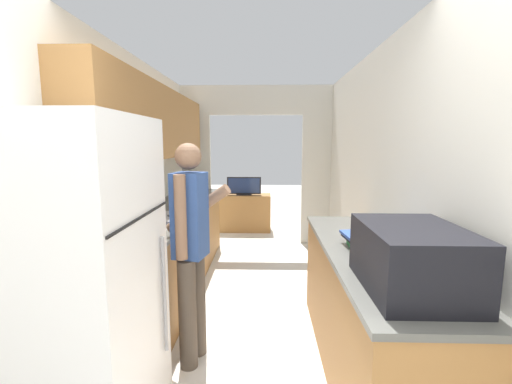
% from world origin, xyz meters
% --- Properties ---
extents(wall_left, '(0.38, 6.85, 2.50)m').
position_xyz_m(wall_left, '(-1.13, 2.09, 1.50)').
color(wall_left, silver).
rests_on(wall_left, ground_plane).
extents(wall_right, '(0.06, 6.85, 2.50)m').
position_xyz_m(wall_right, '(1.21, 1.62, 1.25)').
color(wall_right, silver).
rests_on(wall_right, ground_plane).
extents(wall_far_with_doorway, '(2.76, 0.06, 2.50)m').
position_xyz_m(wall_far_with_doorway, '(0.00, 4.48, 1.42)').
color(wall_far_with_doorway, silver).
rests_on(wall_far_with_doorway, ground_plane).
extents(counter_left, '(0.62, 3.27, 0.91)m').
position_xyz_m(counter_left, '(-0.88, 2.88, 0.45)').
color(counter_left, '#9E6B38').
rests_on(counter_left, ground_plane).
extents(counter_right, '(0.62, 2.09, 0.91)m').
position_xyz_m(counter_right, '(0.88, 1.31, 0.45)').
color(counter_right, '#9E6B38').
rests_on(counter_right, ground_plane).
extents(refrigerator, '(0.75, 0.80, 1.76)m').
position_xyz_m(refrigerator, '(-0.82, 0.67, 0.88)').
color(refrigerator, white).
rests_on(refrigerator, ground_plane).
extents(range_oven, '(0.66, 0.80, 1.05)m').
position_xyz_m(range_oven, '(-0.87, 2.18, 0.46)').
color(range_oven, '#B7B7BC').
rests_on(range_oven, ground_plane).
extents(person, '(0.53, 0.42, 1.63)m').
position_xyz_m(person, '(-0.38, 1.40, 0.87)').
color(person, '#4C4238').
rests_on(person, ground_plane).
extents(suitcase, '(0.46, 0.65, 0.32)m').
position_xyz_m(suitcase, '(0.88, 0.68, 1.07)').
color(suitcase, black).
rests_on(suitcase, counter_right).
extents(book_stack, '(0.27, 0.31, 0.09)m').
position_xyz_m(book_stack, '(0.84, 1.36, 0.96)').
color(book_stack, '#33894C').
rests_on(book_stack, counter_right).
extents(tv_cabinet, '(0.97, 0.42, 0.67)m').
position_xyz_m(tv_cabinet, '(-0.24, 5.24, 0.34)').
color(tv_cabinet, '#9E6B38').
rests_on(tv_cabinet, ground_plane).
extents(television, '(0.62, 0.16, 0.33)m').
position_xyz_m(television, '(-0.24, 5.19, 0.83)').
color(television, black).
rests_on(television, tv_cabinet).
extents(knife, '(0.05, 0.30, 0.02)m').
position_xyz_m(knife, '(-0.80, 2.80, 0.91)').
color(knife, '#B7B7BC').
rests_on(knife, counter_left).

